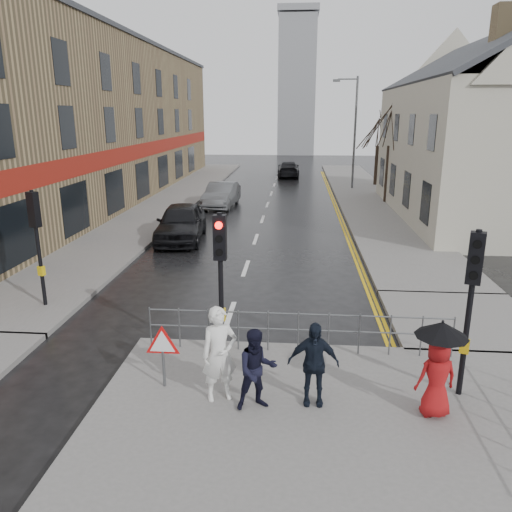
% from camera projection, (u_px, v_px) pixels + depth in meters
% --- Properties ---
extents(ground, '(120.00, 120.00, 0.00)m').
position_uv_depth(ground, '(213.00, 365.00, 11.48)').
color(ground, black).
rests_on(ground, ground).
extents(near_pavement, '(10.00, 9.00, 0.14)m').
position_uv_depth(near_pavement, '(363.00, 476.00, 7.88)').
color(near_pavement, '#605E5B').
rests_on(near_pavement, ground).
extents(left_pavement, '(4.00, 44.00, 0.14)m').
position_uv_depth(left_pavement, '(174.00, 197.00, 34.01)').
color(left_pavement, '#605E5B').
rests_on(left_pavement, ground).
extents(right_pavement, '(4.00, 40.00, 0.14)m').
position_uv_depth(right_pavement, '(363.00, 195.00, 34.90)').
color(right_pavement, '#605E5B').
rests_on(right_pavement, ground).
extents(pavement_bridge_right, '(4.00, 4.20, 0.14)m').
position_uv_depth(pavement_bridge_right, '(462.00, 320.00, 13.82)').
color(pavement_bridge_right, '#605E5B').
rests_on(pavement_bridge_right, ground).
extents(building_left_terrace, '(8.00, 42.00, 10.00)m').
position_uv_depth(building_left_terrace, '(83.00, 123.00, 32.13)').
color(building_left_terrace, '#89744F').
rests_on(building_left_terrace, ground).
extents(building_right_cream, '(9.00, 16.40, 10.10)m').
position_uv_depth(building_right_cream, '(490.00, 129.00, 26.46)').
color(building_right_cream, '#B4B09D').
rests_on(building_right_cream, ground).
extents(church_tower, '(5.00, 5.00, 18.00)m').
position_uv_depth(church_tower, '(297.00, 87.00, 68.27)').
color(church_tower, gray).
rests_on(church_tower, ground).
extents(traffic_signal_near_left, '(0.28, 0.27, 3.40)m').
position_uv_depth(traffic_signal_near_left, '(220.00, 261.00, 10.98)').
color(traffic_signal_near_left, black).
rests_on(traffic_signal_near_left, near_pavement).
extents(traffic_signal_near_right, '(0.34, 0.33, 3.40)m').
position_uv_depth(traffic_signal_near_right, '(472.00, 285.00, 9.43)').
color(traffic_signal_near_right, black).
rests_on(traffic_signal_near_right, near_pavement).
extents(traffic_signal_far_left, '(0.34, 0.33, 3.40)m').
position_uv_depth(traffic_signal_far_left, '(36.00, 228.00, 14.12)').
color(traffic_signal_far_left, black).
rests_on(traffic_signal_far_left, left_pavement).
extents(guard_railing_front, '(7.14, 0.04, 1.00)m').
position_uv_depth(guard_railing_front, '(298.00, 323.00, 11.67)').
color(guard_railing_front, '#595B5E').
rests_on(guard_railing_front, near_pavement).
extents(warning_sign, '(0.80, 0.07, 1.35)m').
position_uv_depth(warning_sign, '(162.00, 346.00, 10.10)').
color(warning_sign, '#595B5E').
rests_on(warning_sign, near_pavement).
extents(street_lamp, '(1.83, 0.25, 8.00)m').
position_uv_depth(street_lamp, '(353.00, 126.00, 36.55)').
color(street_lamp, '#595B5E').
rests_on(street_lamp, right_pavement).
extents(tree_near, '(2.40, 2.40, 6.58)m').
position_uv_depth(tree_near, '(391.00, 121.00, 30.55)').
color(tree_near, '#30241A').
rests_on(tree_near, right_pavement).
extents(tree_far, '(2.40, 2.40, 5.64)m').
position_uv_depth(tree_far, '(379.00, 129.00, 38.37)').
color(tree_far, '#30241A').
rests_on(tree_far, right_pavement).
extents(pedestrian_a, '(0.82, 0.68, 1.92)m').
position_uv_depth(pedestrian_a, '(219.00, 354.00, 9.66)').
color(pedestrian_a, white).
rests_on(pedestrian_a, near_pavement).
extents(pedestrian_b, '(0.94, 0.83, 1.61)m').
position_uv_depth(pedestrian_b, '(257.00, 370.00, 9.38)').
color(pedestrian_b, black).
rests_on(pedestrian_b, near_pavement).
extents(pedestrian_with_umbrella, '(0.96, 0.96, 1.88)m').
position_uv_depth(pedestrian_with_umbrella, '(438.00, 363.00, 9.08)').
color(pedestrian_with_umbrella, maroon).
rests_on(pedestrian_with_umbrella, near_pavement).
extents(pedestrian_d, '(0.99, 0.43, 1.68)m').
position_uv_depth(pedestrian_d, '(313.00, 363.00, 9.54)').
color(pedestrian_d, black).
rests_on(pedestrian_d, near_pavement).
extents(car_parked, '(2.37, 5.05, 1.67)m').
position_uv_depth(car_parked, '(181.00, 222.00, 22.53)').
color(car_parked, black).
rests_on(car_parked, ground).
extents(car_mid, '(1.91, 4.65, 1.50)m').
position_uv_depth(car_mid, '(221.00, 195.00, 30.64)').
color(car_mid, '#4D5053').
rests_on(car_mid, ground).
extents(car_far, '(2.06, 4.82, 1.39)m').
position_uv_depth(car_far, '(288.00, 169.00, 45.22)').
color(car_far, black).
rests_on(car_far, ground).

